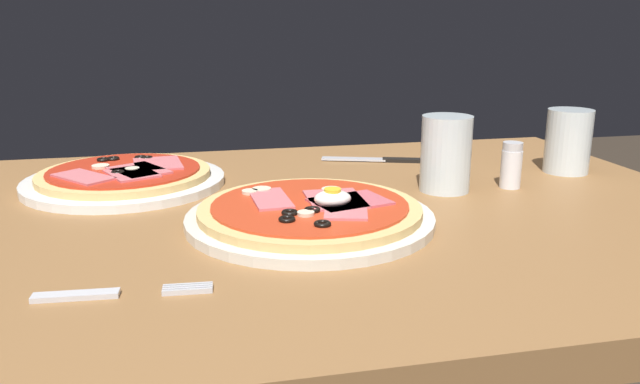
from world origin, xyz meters
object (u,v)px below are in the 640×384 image
fork (109,294)px  salt_shaker (511,165)px  knife (386,160)px  dining_table (336,304)px  water_glass_far (446,159)px  pizza_across_left (125,178)px  water_glass_near (568,146)px  pizza_foreground (311,214)px

fork → salt_shaker: salt_shaker is taller
fork → salt_shaker: (0.53, 0.26, 0.03)m
knife → dining_table: bearing=-121.6°
dining_table → water_glass_far: bearing=14.9°
dining_table → water_glass_far: size_ratio=9.69×
water_glass_far → knife: bearing=96.6°
pizza_across_left → knife: size_ratio=1.52×
knife → salt_shaker: salt_shaker is taller
dining_table → salt_shaker: salt_shaker is taller
dining_table → pizza_across_left: (-0.28, 0.17, 0.15)m
water_glass_near → dining_table: bearing=-165.2°
pizza_across_left → dining_table: bearing=-31.6°
pizza_across_left → water_glass_near: 0.69m
fork → water_glass_near: bearing=26.2°
dining_table → salt_shaker: 0.32m
pizza_foreground → salt_shaker: (0.32, 0.10, 0.02)m
dining_table → water_glass_near: 0.46m
pizza_across_left → water_glass_near: water_glass_near is taller
dining_table → knife: (0.15, 0.24, 0.14)m
water_glass_near → water_glass_far: size_ratio=0.94×
salt_shaker → water_glass_far: bearing=176.6°
pizza_foreground → knife: 0.36m
pizza_across_left → salt_shaker: salt_shaker is taller
salt_shaker → knife: bearing=121.3°
pizza_across_left → knife: (0.43, 0.07, -0.01)m
dining_table → fork: (-0.26, -0.22, 0.14)m
pizza_foreground → water_glass_near: (0.45, 0.17, 0.03)m
pizza_foreground → fork: 0.27m
dining_table → pizza_across_left: pizza_across_left is taller
water_glass_near → salt_shaker: (-0.13, -0.07, -0.01)m
pizza_foreground → water_glass_far: size_ratio=2.78×
dining_table → pizza_across_left: bearing=148.4°
water_glass_near → salt_shaker: 0.15m
water_glass_near → water_glass_far: bearing=-165.3°
pizza_across_left → water_glass_near: (0.68, -0.06, 0.03)m
pizza_across_left → water_glass_near: size_ratio=2.89×
water_glass_near → knife: bearing=152.5°
water_glass_near → salt_shaker: size_ratio=1.50×
water_glass_far → pizza_foreground: bearing=-153.9°
pizza_foreground → salt_shaker: salt_shaker is taller
water_glass_far → fork: water_glass_far is taller
pizza_across_left → fork: 0.39m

